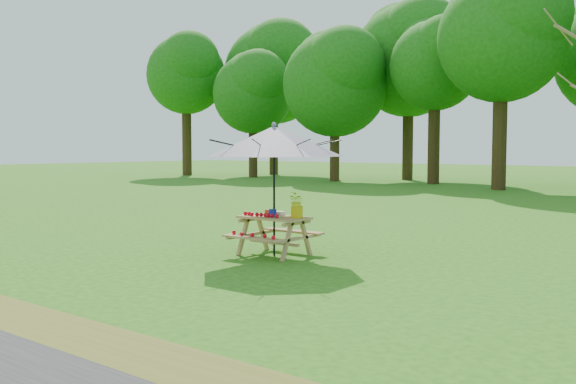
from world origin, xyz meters
The scene contains 7 objects.
ground centered at (0.00, 0.00, 0.00)m, with size 120.00×120.00×0.00m, color #286112.
drygrass_strip centered at (0.00, -2.80, 0.00)m, with size 120.00×1.20×0.01m, color olive.
picnic_table centered at (-0.34, 2.20, 0.33)m, with size 1.20×1.32×0.67m.
patio_umbrella centered at (-0.34, 2.20, 1.95)m, with size 3.10×3.10×2.27m.
produce_bins centered at (-0.39, 2.24, 0.72)m, with size 0.31×0.40×0.13m.
tomatoes_row centered at (-0.49, 2.02, 0.71)m, with size 0.77×0.13×0.07m, color red, non-canonical shape.
flower_bucket centered at (0.11, 2.25, 0.90)m, with size 0.34×0.32×0.44m.
Camera 1 is at (6.54, -6.21, 1.85)m, focal length 40.00 mm.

